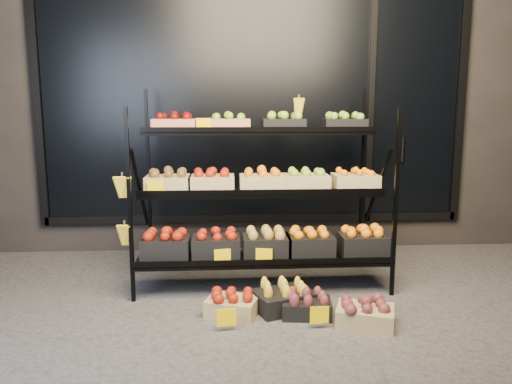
{
  "coord_description": "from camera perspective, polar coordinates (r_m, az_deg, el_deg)",
  "views": [
    {
      "loc": [
        -0.3,
        -3.56,
        1.5
      ],
      "look_at": [
        -0.05,
        0.55,
        0.79
      ],
      "focal_mm": 35.0,
      "sensor_mm": 36.0,
      "label": 1
    }
  ],
  "objects": [
    {
      "name": "floor_crate_left",
      "position": [
        3.72,
        -2.74,
        -12.55
      ],
      "size": [
        0.42,
        0.37,
        0.19
      ],
      "rotation": [
        0.0,
        0.0,
        -0.33
      ],
      "color": "tan",
      "rests_on": "ground"
    },
    {
      "name": "tag_floor_b",
      "position": [
        3.53,
        7.25,
        -14.37
      ],
      "size": [
        0.13,
        0.01,
        0.12
      ],
      "primitive_type": "cube",
      "color": "#F2C600",
      "rests_on": "ground"
    },
    {
      "name": "floor_crate_midleft",
      "position": [
        3.8,
        3.18,
        -11.92
      ],
      "size": [
        0.5,
        0.43,
        0.21
      ],
      "rotation": [
        0.0,
        0.0,
        0.35
      ],
      "color": "black",
      "rests_on": "ground"
    },
    {
      "name": "ground",
      "position": [
        3.88,
        1.21,
        -12.99
      ],
      "size": [
        24.0,
        24.0,
        0.0
      ],
      "primitive_type": "plane",
      "color": "#514F4C",
      "rests_on": "ground"
    },
    {
      "name": "display_rack",
      "position": [
        4.23,
        0.49,
        0.07
      ],
      "size": [
        2.18,
        1.02,
        1.69
      ],
      "color": "black",
      "rests_on": "ground"
    },
    {
      "name": "floor_crate_midright",
      "position": [
        3.62,
        12.37,
        -13.33
      ],
      "size": [
        0.45,
        0.39,
        0.2
      ],
      "rotation": [
        0.0,
        0.0,
        -0.33
      ],
      "color": "tan",
      "rests_on": "ground"
    },
    {
      "name": "floor_crate_right",
      "position": [
        3.71,
        5.8,
        -12.66
      ],
      "size": [
        0.38,
        0.29,
        0.18
      ],
      "rotation": [
        0.0,
        0.0,
        -0.11
      ],
      "color": "black",
      "rests_on": "ground"
    },
    {
      "name": "tag_floor_a",
      "position": [
        3.47,
        -3.39,
        -14.72
      ],
      "size": [
        0.13,
        0.01,
        0.12
      ],
      "primitive_type": "cube",
      "color": "#F2C600",
      "rests_on": "ground"
    },
    {
      "name": "building",
      "position": [
        6.16,
        -0.77,
        12.05
      ],
      "size": [
        6.0,
        2.08,
        3.5
      ],
      "color": "#2D2826",
      "rests_on": "ground"
    }
  ]
}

